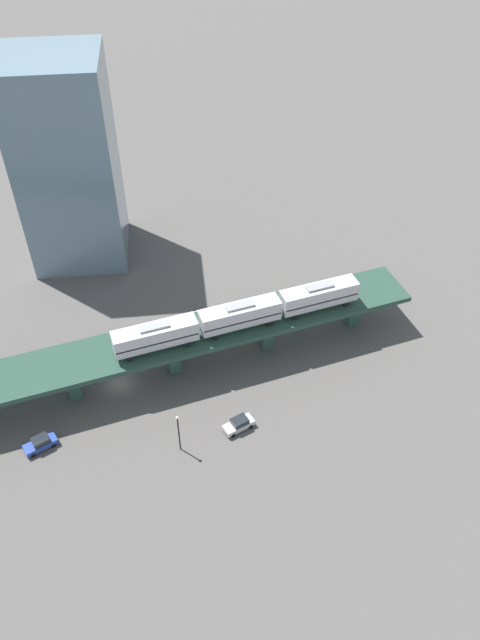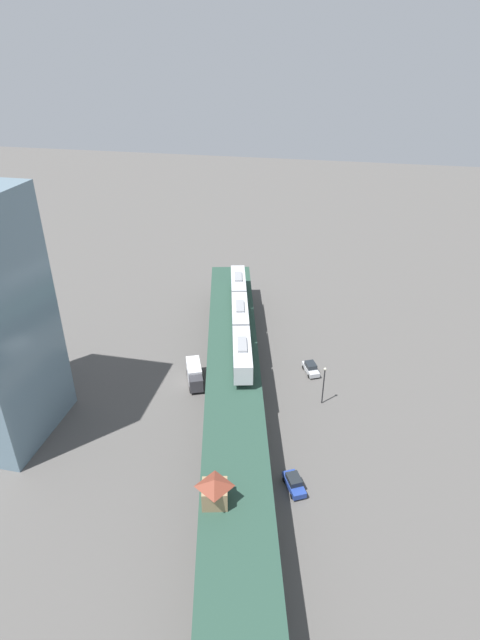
% 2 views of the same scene
% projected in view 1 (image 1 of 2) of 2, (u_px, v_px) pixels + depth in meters
% --- Properties ---
extents(ground_plane, '(400.00, 400.00, 0.00)m').
position_uv_depth(ground_plane, '(120.00, 384.00, 92.76)').
color(ground_plane, '#514F4C').
extents(elevated_viaduct, '(29.73, 91.41, 6.76)m').
position_uv_depth(elevated_viaduct, '(116.00, 356.00, 88.85)').
color(elevated_viaduct, '#244135').
rests_on(elevated_viaduct, ground).
extents(subway_train, '(11.44, 36.82, 4.45)m').
position_uv_depth(subway_train, '(240.00, 315.00, 90.17)').
color(subway_train, silver).
rests_on(subway_train, elevated_viaduct).
extents(street_car_blue, '(3.64, 4.73, 1.89)m').
position_uv_depth(street_car_blue, '(41.00, 443.00, 83.72)').
color(street_car_blue, '#233D93').
rests_on(street_car_blue, ground).
extents(street_car_silver, '(3.52, 4.75, 1.89)m').
position_uv_depth(street_car_silver, '(239.00, 424.00, 86.09)').
color(street_car_silver, '#B7BABF').
rests_on(street_car_silver, ground).
extents(delivery_truck, '(4.80, 7.52, 3.20)m').
position_uv_depth(delivery_truck, '(181.00, 328.00, 99.00)').
color(delivery_truck, '#333338').
rests_on(delivery_truck, ground).
extents(street_lamp, '(0.44, 0.44, 6.94)m').
position_uv_depth(street_lamp, '(179.00, 430.00, 81.38)').
color(street_lamp, black).
rests_on(street_lamp, ground).
extents(office_tower, '(16.00, 16.00, 36.00)m').
position_uv_depth(office_tower, '(68.00, 163.00, 105.13)').
color(office_tower, slate).
rests_on(office_tower, ground).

